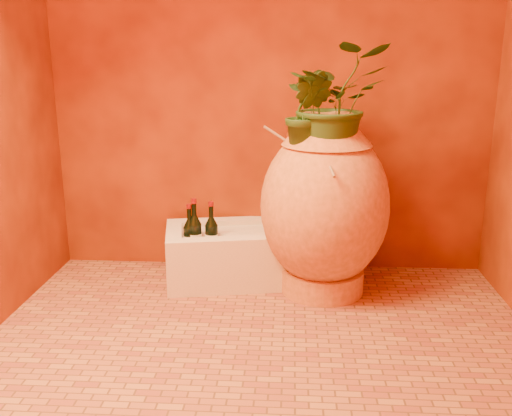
# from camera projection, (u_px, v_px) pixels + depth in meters

# --- Properties ---
(floor) EXTENTS (2.50, 2.50, 0.00)m
(floor) POSITION_uv_depth(u_px,v_px,m) (260.00, 346.00, 2.53)
(floor) COLOR #9B5D32
(floor) RESTS_ON ground
(wall_back) EXTENTS (2.50, 0.02, 2.50)m
(wall_back) POSITION_uv_depth(u_px,v_px,m) (271.00, 53.00, 3.16)
(wall_back) COLOR #511604
(wall_back) RESTS_ON ground
(amphora) EXTENTS (0.72, 0.72, 0.96)m
(amphora) POSITION_uv_depth(u_px,v_px,m) (325.00, 206.00, 2.98)
(amphora) COLOR orange
(amphora) RESTS_ON floor
(stone_basin) EXTENTS (0.73, 0.57, 0.31)m
(stone_basin) POSITION_uv_depth(u_px,v_px,m) (226.00, 255.00, 3.22)
(stone_basin) COLOR beige
(stone_basin) RESTS_ON floor
(wine_bottle_a) EXTENTS (0.07, 0.07, 0.30)m
(wine_bottle_a) POSITION_uv_depth(u_px,v_px,m) (190.00, 238.00, 3.11)
(wine_bottle_a) COLOR black
(wine_bottle_a) RESTS_ON stone_basin
(wine_bottle_b) EXTENTS (0.08, 0.08, 0.33)m
(wine_bottle_b) POSITION_uv_depth(u_px,v_px,m) (195.00, 236.00, 3.11)
(wine_bottle_b) COLOR black
(wine_bottle_b) RESTS_ON stone_basin
(wine_bottle_c) EXTENTS (0.07, 0.07, 0.31)m
(wine_bottle_c) POSITION_uv_depth(u_px,v_px,m) (212.00, 236.00, 3.13)
(wine_bottle_c) COLOR black
(wine_bottle_c) RESTS_ON stone_basin
(wall_tap) EXTENTS (0.07, 0.15, 0.17)m
(wall_tap) POSITION_uv_depth(u_px,v_px,m) (293.00, 143.00, 3.19)
(wall_tap) COLOR #B37F29
(wall_tap) RESTS_ON wall_back
(plant_main) EXTENTS (0.61, 0.57, 0.57)m
(plant_main) POSITION_uv_depth(u_px,v_px,m) (333.00, 102.00, 2.82)
(plant_main) COLOR #224016
(plant_main) RESTS_ON amphora
(plant_side) EXTENTS (0.27, 0.24, 0.41)m
(plant_side) POSITION_uv_depth(u_px,v_px,m) (308.00, 113.00, 2.77)
(plant_side) COLOR #224016
(plant_side) RESTS_ON amphora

